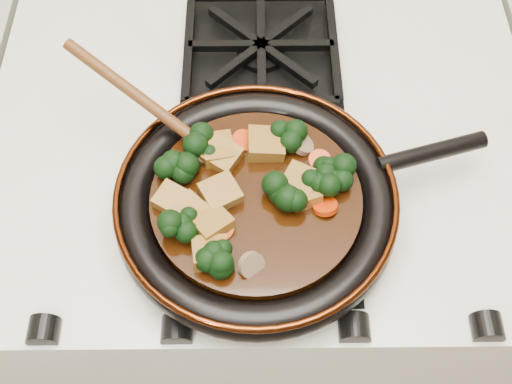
{
  "coord_description": "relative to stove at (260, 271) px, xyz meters",
  "views": [
    {
      "loc": [
        -0.01,
        1.16,
        1.6
      ],
      "look_at": [
        -0.01,
        1.55,
        0.97
      ],
      "focal_mm": 45.0,
      "sensor_mm": 36.0,
      "label": 1
    }
  ],
  "objects": [
    {
      "name": "stove",
      "position": [
        0.0,
        0.0,
        0.0
      ],
      "size": [
        0.76,
        0.6,
        0.9
      ],
      "primitive_type": "cube",
      "color": "beige",
      "rests_on": "ground"
    },
    {
      "name": "burner_grate_front",
      "position": [
        0.0,
        -0.14,
        0.46
      ],
      "size": [
        0.23,
        0.23,
        0.03
      ],
      "primitive_type": null,
      "color": "black",
      "rests_on": "stove"
    },
    {
      "name": "burner_grate_back",
      "position": [
        0.0,
        0.14,
        0.46
      ],
      "size": [
        0.23,
        0.23,
        0.03
      ],
      "primitive_type": null,
      "color": "black",
      "rests_on": "stove"
    },
    {
      "name": "skillet",
      "position": [
        -0.01,
        -0.14,
        0.49
      ],
      "size": [
        0.46,
        0.34,
        0.05
      ],
      "rotation": [
        0.0,
        0.0,
        0.28
      ],
      "color": "black",
      "rests_on": "burner_grate_front"
    },
    {
      "name": "braising_sauce",
      "position": [
        -0.01,
        -0.14,
        0.5
      ],
      "size": [
        0.25,
        0.25,
        0.02
      ],
      "primitive_type": "cylinder",
      "color": "black",
      "rests_on": "skillet"
    },
    {
      "name": "tofu_cube_0",
      "position": [
        0.05,
        -0.14,
        0.52
      ],
      "size": [
        0.04,
        0.05,
        0.02
      ],
      "primitive_type": "cube",
      "rotation": [
        -0.1,
        -0.03,
        0.33
      ],
      "color": "brown",
      "rests_on": "braising_sauce"
    },
    {
      "name": "tofu_cube_1",
      "position": [
        0.04,
        -0.12,
        0.52
      ],
      "size": [
        0.05,
        0.05,
        0.03
      ],
      "primitive_type": "cube",
      "rotation": [
        -0.06,
        0.04,
        2.64
      ],
      "color": "brown",
      "rests_on": "braising_sauce"
    },
    {
      "name": "tofu_cube_2",
      "position": [
        -0.05,
        -0.09,
        0.52
      ],
      "size": [
        0.05,
        0.05,
        0.03
      ],
      "primitive_type": "cube",
      "rotation": [
        0.07,
        -0.09,
        0.99
      ],
      "color": "brown",
      "rests_on": "braising_sauce"
    },
    {
      "name": "tofu_cube_3",
      "position": [
        -0.05,
        -0.14,
        0.52
      ],
      "size": [
        0.06,
        0.06,
        0.03
      ],
      "primitive_type": "cube",
      "rotation": [
        0.1,
        0.02,
        0.51
      ],
      "color": "brown",
      "rests_on": "braising_sauce"
    },
    {
      "name": "tofu_cube_4",
      "position": [
        -0.11,
        -0.15,
        0.52
      ],
      "size": [
        0.05,
        0.05,
        0.03
      ],
      "primitive_type": "cube",
      "rotation": [
        -0.09,
        -0.09,
        2.62
      ],
      "color": "brown",
      "rests_on": "braising_sauce"
    },
    {
      "name": "tofu_cube_5",
      "position": [
        -0.09,
        -0.16,
        0.52
      ],
      "size": [
        0.05,
        0.05,
        0.02
      ],
      "primitive_type": "cube",
      "rotation": [
        -0.01,
        -0.07,
        2.38
      ],
      "color": "brown",
      "rests_on": "braising_sauce"
    },
    {
      "name": "tofu_cube_6",
      "position": [
        -0.06,
        -0.08,
        0.52
      ],
      "size": [
        0.05,
        0.05,
        0.02
      ],
      "primitive_type": "cube",
      "rotation": [
        0.06,
        -0.01,
        1.78
      ],
      "color": "brown",
      "rests_on": "braising_sauce"
    },
    {
      "name": "tofu_cube_7",
      "position": [
        -0.06,
        -0.18,
        0.52
      ],
      "size": [
        0.06,
        0.06,
        0.03
      ],
      "primitive_type": "cube",
      "rotation": [
        -0.09,
        0.09,
        0.67
      ],
      "color": "brown",
      "rests_on": "braising_sauce"
    },
    {
      "name": "tofu_cube_8",
      "position": [
        0.0,
        -0.07,
        0.52
      ],
      "size": [
        0.05,
        0.04,
        0.03
      ],
      "primitive_type": "cube",
      "rotation": [
        0.02,
        0.11,
        0.02
      ],
      "color": "brown",
      "rests_on": "braising_sauce"
    },
    {
      "name": "tofu_cube_9",
      "position": [
        -0.06,
        -0.21,
        0.52
      ],
      "size": [
        0.04,
        0.04,
        0.03
      ],
      "primitive_type": "cube",
      "rotation": [
        -0.08,
        0.09,
        0.12
      ],
      "color": "brown",
      "rests_on": "braising_sauce"
    },
    {
      "name": "broccoli_floret_0",
      "position": [
        0.03,
        -0.06,
        0.52
      ],
      "size": [
        0.08,
        0.08,
        0.06
      ],
      "primitive_type": null,
      "rotation": [
        -0.15,
        -0.08,
        1.21
      ],
      "color": "black",
      "rests_on": "braising_sauce"
    },
    {
      "name": "broccoli_floret_1",
      "position": [
        0.08,
        -0.11,
        0.52
      ],
      "size": [
        0.08,
        0.08,
        0.07
      ],
      "primitive_type": null,
      "rotation": [
        0.22,
        0.18,
        0.22
      ],
      "color": "black",
      "rests_on": "braising_sauce"
    },
    {
      "name": "broccoli_floret_2",
      "position": [
        -0.07,
        -0.07,
        0.52
      ],
      "size": [
        0.07,
        0.07,
        0.06
      ],
      "primitive_type": null,
      "rotation": [
        0.08,
        0.02,
        1.38
      ],
      "color": "black",
      "rests_on": "braising_sauce"
    },
    {
      "name": "broccoli_floret_3",
      "position": [
        -0.09,
        -0.18,
        0.52
      ],
      "size": [
        0.08,
        0.09,
        0.07
      ],
      "primitive_type": null,
      "rotation": [
        0.09,
        0.15,
        2.61
      ],
      "color": "black",
      "rests_on": "braising_sauce"
    },
    {
      "name": "broccoli_floret_4",
      "position": [
        0.03,
        -0.14,
        0.52
      ],
      "size": [
        0.08,
        0.09,
        0.07
      ],
      "primitive_type": null,
      "rotation": [
        -0.13,
        -0.22,
        2.14
      ],
      "color": "black",
      "rests_on": "braising_sauce"
    },
    {
      "name": "broccoli_floret_5",
      "position": [
        -0.1,
        -0.11,
        0.52
      ],
      "size": [
        0.09,
        0.08,
        0.07
      ],
      "primitive_type": null,
      "rotation": [
        0.06,
        -0.24,
        0.39
      ],
      "color": "black",
      "rests_on": "braising_sauce"
    },
    {
      "name": "broccoli_floret_6",
      "position": [
        0.07,
        -0.12,
        0.52
      ],
      "size": [
        0.08,
        0.08,
        0.07
      ],
      "primitive_type": null,
      "rotation": [
        -0.2,
        -0.16,
        0.25
      ],
      "color": "black",
      "rests_on": "braising_sauce"
    },
    {
      "name": "broccoli_floret_7",
      "position": [
        -0.05,
        -0.22,
        0.52
      ],
      "size": [
        0.07,
        0.07,
        0.06
      ],
      "primitive_type": null,
      "rotation": [
        -0.08,
        -0.03,
        1.46
      ],
      "color": "black",
      "rests_on": "braising_sauce"
    },
    {
      "name": "carrot_coin_0",
      "position": [
        -0.05,
        -0.18,
        0.51
      ],
      "size": [
        0.03,
        0.03,
        0.02
      ],
      "primitive_type": "cylinder",
      "rotation": [
        0.3,
        0.23,
        0.0
      ],
      "color": "#B82A05",
      "rests_on": "braising_sauce"
    },
    {
      "name": "carrot_coin_1",
      "position": [
        -0.03,
        -0.06,
        0.51
      ],
      "size": [
        0.03,
        0.03,
        0.02
      ],
      "primitive_type": "cylinder",
      "rotation": [
        0.28,
        0.27,
        0.0
      ],
      "color": "#B82A05",
      "rests_on": "braising_sauce"
    },
    {
      "name": "carrot_coin_2",
      "position": [
        0.07,
        -0.09,
        0.51
      ],
      "size": [
        0.03,
        0.03,
        0.01
      ],
      "primitive_type": "cylinder",
      "rotation": [
        0.21,
        0.01,
        0.0
      ],
      "color": "#B82A05",
      "rests_on": "braising_sauce"
    },
    {
      "name": "carrot_coin_3",
      "position": [
        0.07,
        -0.15,
        0.51
      ],
      "size": [
        0.03,
        0.03,
        0.02
      ],
      "primitive_type": "cylinder",
      "rotation": [
        -0.3,
        -0.13,
        0.0
      ],
      "color": "#B82A05",
      "rests_on": "braising_sauce"
    },
    {
      "name": "mushroom_slice_0",
      "position": [
        -0.08,
        -0.08,
        0.52
      ],
      "size": [
        0.04,
        0.04,
        0.03
      ],
      "primitive_type": "cylinder",
      "rotation": [
        0.78,
        0.0,
        1.39
      ],
      "color": "brown",
      "rests_on": "braising_sauce"
    },
    {
      "name": "mushroom_slice_1",
      "position": [
        0.05,
        -0.07,
        0.52
      ],
      "size": [
        0.04,
        0.04,
        0.02
      ],
      "primitive_type": "cylinder",
      "rotation": [
        0.58,
        0.0,
        1.76
      ],
      "color": "brown",
      "rests_on": "braising_sauce"
    },
    {
      "name": "mushroom_slice_2",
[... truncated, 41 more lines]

